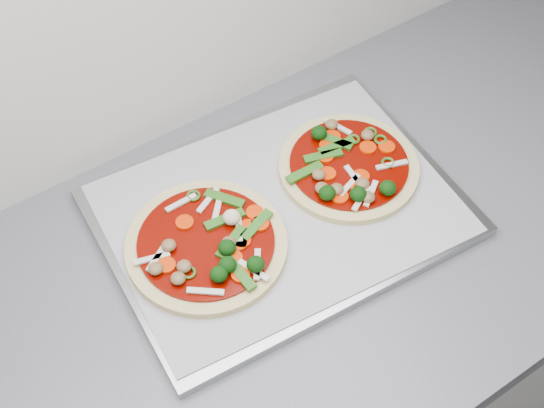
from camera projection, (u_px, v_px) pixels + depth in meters
baking_tray at (280, 212)px, 1.08m from camera, size 0.52×0.40×0.02m
parchment at (280, 208)px, 1.07m from camera, size 0.50×0.39×0.00m
pizza_left at (209, 245)px, 1.02m from camera, size 0.26×0.26×0.04m
pizza_right at (348, 167)px, 1.10m from camera, size 0.25×0.25×0.03m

